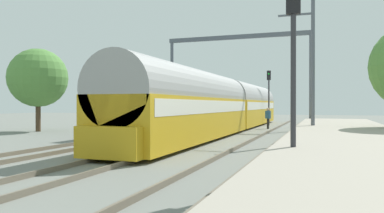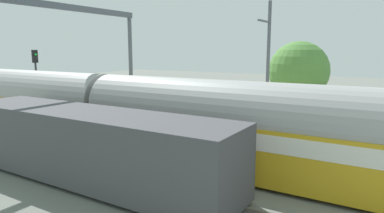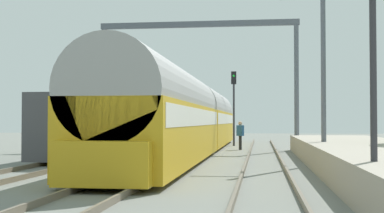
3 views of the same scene
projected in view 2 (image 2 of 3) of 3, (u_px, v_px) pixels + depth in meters
name	position (u px, v px, depth m)	size (l,w,h in m)	color
ground	(357.00, 196.00, 12.29)	(120.00, 120.00, 0.00)	slate
track_west	(358.00, 194.00, 12.28)	(1.52, 60.00, 0.16)	#6C6152
track_east	(367.00, 164.00, 15.59)	(1.52, 60.00, 0.16)	#6C6152
platform	(334.00, 133.00, 19.78)	(4.40, 28.00, 0.90)	#A39989
passenger_train	(108.00, 111.00, 18.25)	(2.93, 32.85, 3.82)	gold
freight_car	(88.00, 145.00, 13.58)	(2.80, 13.00, 2.70)	#47474C
person_crossing	(97.00, 115.00, 22.39)	(0.47, 0.41, 1.73)	black
railway_signal_far	(36.00, 77.00, 24.14)	(0.36, 0.30, 5.25)	#2D2D33
catenary_gantry	(61.00, 43.00, 19.44)	(12.25, 0.28, 7.86)	#525864
catenary_pole_east_mid	(268.00, 69.00, 19.80)	(1.90, 0.20, 8.00)	#525864
tree_east_background	(299.00, 71.00, 23.45)	(4.11, 4.11, 5.85)	#4C3826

